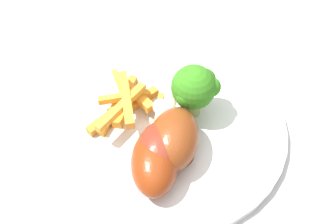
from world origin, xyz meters
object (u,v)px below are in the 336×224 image
(carrot_fries_pile, at_px, (123,104))
(chicken_drumstick_near, at_px, (171,137))
(chicken_drumstick_extra, at_px, (158,146))
(dining_table, at_px, (153,167))
(chicken_drumstick_far, at_px, (155,158))
(dinner_plate, at_px, (168,125))
(broccoli_floret_front, at_px, (192,87))

(carrot_fries_pile, bearing_deg, chicken_drumstick_near, -138.16)
(chicken_drumstick_near, relative_size, chicken_drumstick_extra, 1.02)
(carrot_fries_pile, bearing_deg, chicken_drumstick_extra, -150.63)
(dining_table, height_order, chicken_drumstick_far, chicken_drumstick_far)
(dinner_plate, bearing_deg, carrot_fries_pile, 67.72)
(chicken_drumstick_near, bearing_deg, broccoli_floret_front, -27.61)
(broccoli_floret_front, xyz_separation_m, chicken_drumstick_far, (-0.08, 0.05, -0.02))
(dining_table, xyz_separation_m, chicken_drumstick_extra, (-0.06, -0.01, 0.15))
(dining_table, distance_m, chicken_drumstick_extra, 0.16)
(dinner_plate, bearing_deg, dining_table, 56.64)
(carrot_fries_pile, distance_m, chicken_drumstick_near, 0.08)
(chicken_drumstick_extra, bearing_deg, chicken_drumstick_far, 165.21)
(broccoli_floret_front, xyz_separation_m, chicken_drumstick_extra, (-0.06, 0.04, -0.02))
(dining_table, bearing_deg, chicken_drumstick_near, -156.84)
(chicken_drumstick_near, height_order, chicken_drumstick_far, chicken_drumstick_near)
(carrot_fries_pile, height_order, chicken_drumstick_near, chicken_drumstick_near)
(dining_table, xyz_separation_m, dinner_plate, (-0.01, -0.02, 0.12))
(dining_table, relative_size, dinner_plate, 3.99)
(broccoli_floret_front, height_order, chicken_drumstick_near, broccoli_floret_front)
(carrot_fries_pile, height_order, chicken_drumstick_extra, chicken_drumstick_extra)
(chicken_drumstick_far, distance_m, chicken_drumstick_extra, 0.01)
(carrot_fries_pile, bearing_deg, dinner_plate, -112.28)
(chicken_drumstick_extra, bearing_deg, dinner_plate, -16.34)
(dining_table, xyz_separation_m, carrot_fries_pile, (0.01, 0.03, 0.14))
(chicken_drumstick_far, bearing_deg, dinner_plate, -16.00)
(dining_table, height_order, dinner_plate, dinner_plate)
(carrot_fries_pile, bearing_deg, dining_table, -103.18)
(broccoli_floret_front, bearing_deg, chicken_drumstick_near, 152.39)
(dinner_plate, xyz_separation_m, chicken_drumstick_near, (-0.04, -0.00, 0.03))
(dining_table, height_order, broccoli_floret_front, broccoli_floret_front)
(chicken_drumstick_far, bearing_deg, carrot_fries_pile, 23.08)
(carrot_fries_pile, xyz_separation_m, chicken_drumstick_extra, (-0.07, -0.04, 0.01))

